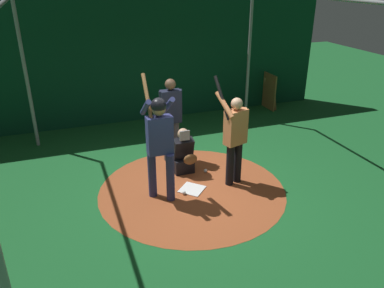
{
  "coord_description": "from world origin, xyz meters",
  "views": [
    {
      "loc": [
        5.92,
        -2.13,
        3.77
      ],
      "look_at": [
        0.0,
        0.0,
        0.95
      ],
      "focal_mm": 35.95,
      "sensor_mm": 36.0,
      "label": 1
    }
  ],
  "objects": [
    {
      "name": "batter",
      "position": [
        0.06,
        -0.61,
        1.17
      ],
      "size": [
        0.68,
        0.49,
        2.22
      ],
      "color": "navy",
      "rests_on": "ground"
    },
    {
      "name": "home_plate",
      "position": [
        0.0,
        0.0,
        0.01
      ],
      "size": [
        0.59,
        0.59,
        0.01
      ],
      "primitive_type": "cube",
      "rotation": [
        0.0,
        0.0,
        0.79
      ],
      "color": "white",
      "rests_on": "dirt_circle"
    },
    {
      "name": "back_wall",
      "position": [
        -4.15,
        0.0,
        1.91
      ],
      "size": [
        0.22,
        10.63,
        3.8
      ],
      "color": "#0C3D26",
      "rests_on": "ground"
    },
    {
      "name": "baseball_1",
      "position": [
        0.12,
        -0.2,
        0.04
      ],
      "size": [
        0.07,
        0.07,
        0.07
      ],
      "primitive_type": "sphere",
      "color": "white",
      "rests_on": "dirt_circle"
    },
    {
      "name": "baseball_0",
      "position": [
        -0.55,
        0.49,
        0.04
      ],
      "size": [
        0.07,
        0.07,
        0.07
      ],
      "primitive_type": "sphere",
      "color": "white",
      "rests_on": "dirt_circle"
    },
    {
      "name": "cage_frame",
      "position": [
        0.0,
        0.0,
        2.37
      ],
      "size": [
        6.46,
        5.58,
        3.37
      ],
      "color": "gray",
      "rests_on": "ground"
    },
    {
      "name": "umpire",
      "position": [
        -1.38,
        0.03,
        1.02
      ],
      "size": [
        0.23,
        0.49,
        1.8
      ],
      "color": "#4C4C51",
      "rests_on": "ground"
    },
    {
      "name": "catcher",
      "position": [
        -0.75,
        0.08,
        0.38
      ],
      "size": [
        0.58,
        0.4,
        0.96
      ],
      "color": "black",
      "rests_on": "ground"
    },
    {
      "name": "dirt_circle",
      "position": [
        0.0,
        0.0,
        0.0
      ],
      "size": [
        3.51,
        3.51,
        0.01
      ],
      "primitive_type": "cylinder",
      "color": "#9E4C28",
      "rests_on": "ground"
    },
    {
      "name": "bat_rack",
      "position": [
        -3.91,
        3.8,
        0.49
      ],
      "size": [
        1.06,
        0.21,
        1.05
      ],
      "color": "olive",
      "rests_on": "ground"
    },
    {
      "name": "ground_plane",
      "position": [
        0.0,
        0.0,
        0.0
      ],
      "size": [
        26.63,
        26.63,
        0.0
      ],
      "primitive_type": "plane",
      "color": "#195B28"
    },
    {
      "name": "visitor",
      "position": [
        0.01,
        0.84,
        1.01
      ],
      "size": [
        0.55,
        0.58,
        2.09
      ],
      "rotation": [
        0.0,
        0.0,
        0.29
      ],
      "color": "black",
      "rests_on": "ground"
    }
  ]
}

